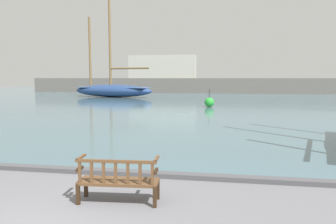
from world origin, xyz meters
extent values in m
cube|color=#476670|center=(0.00, 44.00, 0.04)|extent=(100.00, 80.00, 0.08)
cube|color=#4C4C50|center=(0.00, 3.85, 0.06)|extent=(40.00, 0.30, 0.12)
cube|color=#322113|center=(-0.03, 2.25, 0.21)|extent=(0.07, 0.07, 0.42)
cube|color=#322113|center=(1.49, 2.36, 0.21)|extent=(0.07, 0.07, 0.42)
cube|color=#322113|center=(0.00, 1.80, 0.21)|extent=(0.07, 0.07, 0.42)
cube|color=#322113|center=(1.53, 1.91, 0.21)|extent=(0.07, 0.07, 0.42)
cube|color=brown|center=(0.75, 2.08, 0.42)|extent=(1.63, 0.64, 0.06)
cube|color=brown|center=(0.76, 1.86, 0.89)|extent=(1.60, 0.17, 0.06)
cube|color=brown|center=(0.04, 1.81, 0.66)|extent=(0.06, 0.04, 0.41)
cube|color=brown|center=(0.28, 1.82, 0.66)|extent=(0.06, 0.04, 0.41)
cube|color=brown|center=(0.52, 1.84, 0.66)|extent=(0.06, 0.04, 0.41)
cube|color=brown|center=(0.76, 1.86, 0.66)|extent=(0.06, 0.04, 0.41)
cube|color=brown|center=(1.00, 1.88, 0.66)|extent=(0.06, 0.04, 0.41)
cube|color=brown|center=(1.24, 1.89, 0.66)|extent=(0.06, 0.04, 0.41)
cube|color=brown|center=(1.48, 1.91, 0.66)|extent=(0.06, 0.04, 0.41)
cube|color=#322113|center=(-0.02, 1.93, 0.69)|extent=(0.08, 0.30, 0.06)
cube|color=brown|center=(-0.02, 2.02, 0.90)|extent=(0.09, 0.47, 0.04)
cube|color=#322113|center=(1.52, 2.05, 0.69)|extent=(0.08, 0.30, 0.06)
cube|color=brown|center=(1.51, 2.14, 0.90)|extent=(0.09, 0.47, 0.04)
ellipsoid|color=navy|center=(-11.09, 35.23, 0.86)|extent=(11.11, 4.94, 1.56)
cube|color=#516B9E|center=(-11.09, 35.23, 1.29)|extent=(9.70, 3.98, 0.08)
cylinder|color=brown|center=(-11.35, 35.28, 7.54)|extent=(0.29, 0.29, 12.43)
cylinder|color=brown|center=(-8.76, 34.76, 3.64)|extent=(5.22, 1.26, 0.23)
cylinder|color=brown|center=(-14.25, 35.86, 5.72)|extent=(0.29, 0.29, 8.78)
sphere|color=green|center=(1.56, 23.08, 0.47)|extent=(0.79, 0.79, 0.79)
cylinder|color=#2D2D33|center=(1.56, 23.08, 1.22)|extent=(0.06, 0.06, 0.70)
cube|color=#66605B|center=(0.00, 47.77, 1.21)|extent=(57.73, 2.40, 2.41)
cube|color=#B7B2A3|center=(-7.14, 47.77, 4.23)|extent=(10.72, 2.00, 3.64)
camera|label=1|loc=(2.83, -4.05, 2.50)|focal=35.00mm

